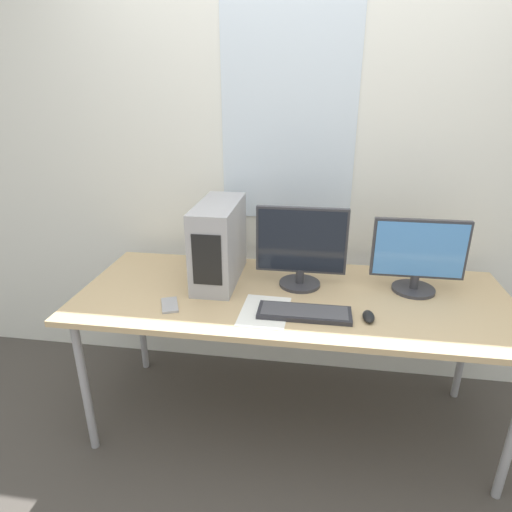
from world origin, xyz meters
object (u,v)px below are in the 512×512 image
object	(u,v)px
monitor_right_near	(418,256)
keyboard	(304,313)
monitor_main	(301,247)
pc_tower	(219,242)
mouse	(369,316)
cell_phone	(170,305)

from	to	relation	value
monitor_right_near	keyboard	world-z (taller)	monitor_right_near
monitor_main	monitor_right_near	xyz separation A→B (m)	(0.56, 0.02, -0.02)
pc_tower	mouse	distance (m)	0.81
monitor_right_near	mouse	distance (m)	0.44
pc_tower	monitor_right_near	distance (m)	0.97
monitor_right_near	cell_phone	distance (m)	1.19
pc_tower	monitor_right_near	size ratio (longest dim) A/B	1.12
keyboard	cell_phone	distance (m)	0.61
pc_tower	mouse	xyz separation A→B (m)	(0.73, -0.31, -0.19)
monitor_main	cell_phone	xyz separation A→B (m)	(-0.58, -0.31, -0.20)
monitor_main	monitor_right_near	size ratio (longest dim) A/B	1.01
cell_phone	keyboard	bearing A→B (deg)	-21.36
pc_tower	keyboard	xyz separation A→B (m)	(0.45, -0.32, -0.19)
pc_tower	cell_phone	world-z (taller)	pc_tower
pc_tower	mouse	bearing A→B (deg)	-23.39
pc_tower	cell_phone	size ratio (longest dim) A/B	3.09
mouse	cell_phone	world-z (taller)	mouse
pc_tower	mouse	size ratio (longest dim) A/B	4.74
keyboard	monitor_main	bearing A→B (deg)	96.97
monitor_right_near	monitor_main	bearing A→B (deg)	-178.02
pc_tower	cell_phone	xyz separation A→B (m)	(-0.16, -0.33, -0.20)
pc_tower	mouse	world-z (taller)	pc_tower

